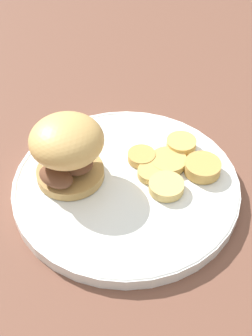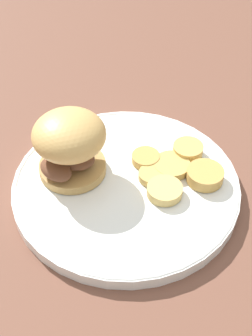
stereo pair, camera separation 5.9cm
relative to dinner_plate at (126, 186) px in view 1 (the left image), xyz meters
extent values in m
plane|color=brown|center=(0.00, 0.00, -0.01)|extent=(4.00, 4.00, 0.00)
cylinder|color=white|center=(0.00, 0.00, 0.00)|extent=(0.30, 0.30, 0.02)
torus|color=white|center=(0.00, 0.00, 0.01)|extent=(0.30, 0.30, 0.01)
cylinder|color=tan|center=(-0.04, 0.06, 0.01)|extent=(0.09, 0.09, 0.01)
ellipsoid|color=brown|center=(-0.04, 0.05, 0.03)|extent=(0.03, 0.03, 0.01)
ellipsoid|color=brown|center=(-0.05, 0.08, 0.03)|extent=(0.04, 0.04, 0.02)
ellipsoid|color=brown|center=(-0.04, 0.05, 0.03)|extent=(0.06, 0.06, 0.02)
ellipsoid|color=#563323|center=(-0.03, 0.05, 0.03)|extent=(0.04, 0.03, 0.02)
ellipsoid|color=brown|center=(-0.07, 0.05, 0.03)|extent=(0.04, 0.05, 0.02)
ellipsoid|color=tan|center=(-0.04, 0.06, 0.07)|extent=(0.09, 0.09, 0.05)
cylinder|color=tan|center=(0.04, 0.01, 0.01)|extent=(0.04, 0.04, 0.01)
cylinder|color=#DBB766|center=(0.03, -0.05, 0.01)|extent=(0.05, 0.05, 0.01)
cylinder|color=tan|center=(0.03, -0.02, 0.01)|extent=(0.04, 0.04, 0.01)
cylinder|color=tan|center=(0.08, -0.06, 0.02)|extent=(0.05, 0.05, 0.02)
cylinder|color=tan|center=(0.06, -0.02, 0.01)|extent=(0.05, 0.05, 0.01)
cylinder|color=tan|center=(0.10, -0.01, 0.02)|extent=(0.04, 0.04, 0.01)
camera|label=1|loc=(-0.30, -0.30, 0.45)|focal=50.00mm
camera|label=2|loc=(-0.25, -0.34, 0.45)|focal=50.00mm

